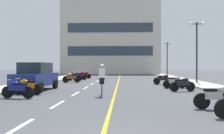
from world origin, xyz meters
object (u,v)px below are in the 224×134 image
(motorcycle_2, at_px, (18,89))
(motorcycle_4, at_px, (183,84))
(street_lamp_far, at_px, (167,51))
(motorcycle_5, at_px, (175,82))
(cyclist_rider, at_px, (102,79))
(street_lamp_mid, at_px, (197,39))
(parked_car_near, at_px, (36,76))
(motorcycle_1, at_px, (217,97))
(motorcycle_7, at_px, (71,78))
(motorcycle_9, at_px, (75,76))
(motorcycle_11, at_px, (78,75))
(motorcycle_12, at_px, (84,75))
(motorcycle_6, at_px, (164,79))
(motorcycle_10, at_px, (79,76))
(motorcycle_8, at_px, (71,77))
(motorcycle_3, at_px, (27,86))

(motorcycle_2, height_order, motorcycle_4, same)
(street_lamp_far, relative_size, motorcycle_2, 2.87)
(motorcycle_5, distance_m, cyclist_rider, 6.85)
(street_lamp_mid, xyz_separation_m, motorcycle_4, (-2.94, -7.17, -3.60))
(parked_car_near, bearing_deg, cyclist_rider, -33.31)
(motorcycle_1, distance_m, motorcycle_7, 16.69)
(motorcycle_9, distance_m, motorcycle_11, 3.25)
(motorcycle_1, relative_size, motorcycle_2, 1.00)
(motorcycle_9, bearing_deg, motorcycle_1, -63.81)
(cyclist_rider, bearing_deg, street_lamp_far, 72.15)
(motorcycle_4, relative_size, motorcycle_12, 0.98)
(street_lamp_far, xyz_separation_m, motorcycle_7, (-11.25, -12.53, -3.24))
(motorcycle_5, xyz_separation_m, motorcycle_6, (-0.23, 3.53, 0.00))
(street_lamp_mid, bearing_deg, parked_car_near, -151.13)
(motorcycle_4, distance_m, motorcycle_10, 15.48)
(street_lamp_mid, distance_m, parked_car_near, 14.49)
(motorcycle_4, distance_m, motorcycle_9, 14.28)
(motorcycle_1, height_order, motorcycle_2, same)
(motorcycle_6, bearing_deg, motorcycle_2, -132.47)
(motorcycle_7, bearing_deg, street_lamp_far, 48.07)
(motorcycle_8, height_order, motorcycle_12, same)
(motorcycle_1, distance_m, motorcycle_10, 21.07)
(motorcycle_9, xyz_separation_m, motorcycle_11, (-0.22, 3.24, 0.00))
(motorcycle_3, height_order, cyclist_rider, cyclist_rider)
(motorcycle_12, bearing_deg, motorcycle_4, -61.39)
(parked_car_near, bearing_deg, motorcycle_10, 86.66)
(motorcycle_1, bearing_deg, street_lamp_far, 83.92)
(parked_car_near, relative_size, motorcycle_1, 2.52)
(motorcycle_9, bearing_deg, parked_car_near, -92.66)
(motorcycle_11, bearing_deg, motorcycle_5, -53.21)
(street_lamp_mid, relative_size, motorcycle_9, 3.22)
(street_lamp_mid, relative_size, motorcycle_5, 3.21)
(motorcycle_3, xyz_separation_m, cyclist_rider, (4.19, -0.52, 0.41))
(street_lamp_mid, height_order, cyclist_rider, street_lamp_mid)
(motorcycle_11, distance_m, cyclist_rider, 17.59)
(motorcycle_7, height_order, cyclist_rider, cyclist_rider)
(street_lamp_mid, xyz_separation_m, motorcycle_3, (-11.98, -9.33, -3.60))
(motorcycle_4, xyz_separation_m, motorcycle_10, (-8.72, 12.80, 0.00))
(motorcycle_2, xyz_separation_m, motorcycle_10, (0.20, 16.54, 0.00))
(motorcycle_3, xyz_separation_m, motorcycle_6, (8.77, 7.87, 0.00))
(motorcycle_4, xyz_separation_m, motorcycle_8, (-8.98, 9.47, 0.00))
(motorcycle_9, height_order, motorcycle_11, same)
(motorcycle_6, height_order, motorcycle_8, same)
(motorcycle_9, bearing_deg, motorcycle_3, -90.43)
(parked_car_near, distance_m, motorcycle_12, 15.47)
(parked_car_near, xyz_separation_m, motorcycle_6, (9.17, 5.37, -0.44))
(street_lamp_mid, bearing_deg, motorcycle_9, 161.56)
(parked_car_near, bearing_deg, motorcycle_11, 88.84)
(street_lamp_far, distance_m, motorcycle_9, 15.19)
(parked_car_near, xyz_separation_m, motorcycle_3, (0.40, -2.50, -0.44))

